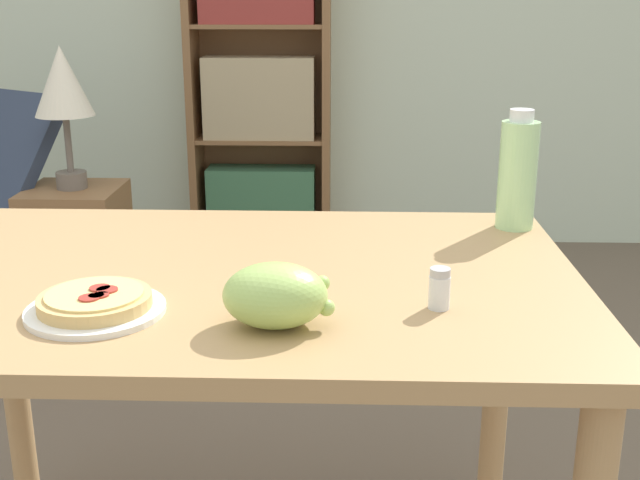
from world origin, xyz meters
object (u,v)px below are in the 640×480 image
drink_bottle (518,173)px  table_lamp (63,88)px  bookshelf (260,93)px  salt_shaker (439,289)px  side_table (79,260)px  pizza_on_plate (95,304)px  grape_bunch (275,296)px

drink_bottle → table_lamp: bearing=139.1°
bookshelf → table_lamp: (-0.58, -1.05, 0.14)m
drink_bottle → salt_shaker: size_ratio=3.73×
side_table → pizza_on_plate: bearing=-69.9°
drink_bottle → bookshelf: bookshelf is taller
grape_bunch → side_table: grape_bunch is taller
pizza_on_plate → salt_shaker: size_ratio=3.23×
salt_shaker → drink_bottle: bearing=65.7°
drink_bottle → salt_shaker: (-0.21, -0.46, -0.08)m
salt_shaker → bookshelf: (-0.57, 2.69, -0.02)m
pizza_on_plate → drink_bottle: 0.90m
pizza_on_plate → salt_shaker: 0.54m
drink_bottle → bookshelf: (-0.78, 2.23, -0.11)m
pizza_on_plate → side_table: pizza_on_plate is taller
side_table → drink_bottle: bearing=-40.9°
drink_bottle → side_table: drink_bottle is taller
grape_bunch → bookshelf: size_ratio=0.10×
grape_bunch → salt_shaker: 0.26m
drink_bottle → table_lamp: 1.80m
bookshelf → side_table: bearing=-119.1°
grape_bunch → pizza_on_plate: bearing=172.2°
grape_bunch → drink_bottle: drink_bottle is taller
drink_bottle → salt_shaker: drink_bottle is taller
bookshelf → salt_shaker: bearing=-78.0°
table_lamp → side_table: bearing=-90.0°
pizza_on_plate → salt_shaker: bearing=4.1°
salt_shaker → bookshelf: 2.75m
table_lamp → salt_shaker: bearing=-54.9°
bookshelf → side_table: 1.30m
bookshelf → drink_bottle: bearing=-70.7°
salt_shaker → table_lamp: (-1.15, 1.64, 0.12)m
pizza_on_plate → side_table: size_ratio=0.39×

